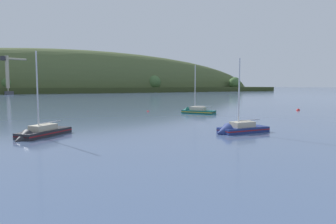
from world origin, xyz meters
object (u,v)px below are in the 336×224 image
(sailboat_outer_reach, at_px, (194,112))
(mooring_buoy_off_fishing_boat, at_px, (298,110))
(mooring_buoy_foreground, at_px, (148,112))
(dockside_crane, at_px, (8,75))
(sailboat_far_left, at_px, (238,131))
(sailboat_near_mooring, at_px, (39,136))

(sailboat_outer_reach, relative_size, mooring_buoy_off_fishing_boat, 12.60)
(mooring_buoy_foreground, height_order, mooring_buoy_off_fishing_boat, mooring_buoy_off_fishing_boat)
(dockside_crane, relative_size, sailboat_far_left, 2.35)
(sailboat_far_left, xyz_separation_m, sailboat_outer_reach, (11.94, 23.21, 0.01))
(dockside_crane, height_order, sailboat_outer_reach, dockside_crane)
(sailboat_far_left, bearing_deg, sailboat_near_mooring, -19.31)
(sailboat_far_left, distance_m, sailboat_outer_reach, 26.10)
(dockside_crane, xyz_separation_m, sailboat_far_left, (2.50, -188.89, -11.45))
(mooring_buoy_off_fishing_boat, bearing_deg, sailboat_far_left, -156.73)
(dockside_crane, relative_size, mooring_buoy_off_fishing_boat, 27.26)
(mooring_buoy_foreground, bearing_deg, sailboat_near_mooring, -140.88)
(sailboat_near_mooring, bearing_deg, mooring_buoy_foreground, -175.52)
(mooring_buoy_foreground, bearing_deg, dockside_crane, 93.25)
(sailboat_near_mooring, xyz_separation_m, sailboat_far_left, (20.90, -10.53, 0.13))
(sailboat_near_mooring, distance_m, sailboat_far_left, 23.40)
(sailboat_outer_reach, relative_size, mooring_buoy_foreground, 19.77)
(sailboat_near_mooring, xyz_separation_m, mooring_buoy_off_fishing_boat, (57.62, 5.26, -0.15))
(dockside_crane, height_order, mooring_buoy_off_fishing_boat, dockside_crane)
(sailboat_outer_reach, bearing_deg, mooring_buoy_foreground, 2.74)
(sailboat_near_mooring, xyz_separation_m, mooring_buoy_foreground, (27.27, 22.17, -0.15))
(sailboat_far_left, bearing_deg, mooring_buoy_off_fishing_boat, -149.30)
(mooring_buoy_foreground, bearing_deg, sailboat_far_left, -101.02)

